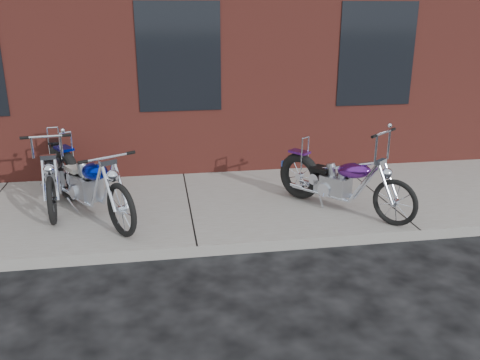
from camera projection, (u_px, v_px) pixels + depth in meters
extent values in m
plane|color=black|center=(198.00, 257.00, 6.39)|extent=(120.00, 120.00, 0.00)
cube|color=gray|center=(189.00, 208.00, 7.76)|extent=(22.00, 3.00, 0.15)
torus|color=black|center=(308.00, 178.00, 7.77)|extent=(0.56, 0.65, 0.73)
torus|color=black|center=(405.00, 205.00, 6.77)|extent=(0.46, 0.56, 0.65)
cube|color=#A0A1A2|center=(344.00, 188.00, 7.36)|extent=(0.47, 0.49, 0.30)
ellipsoid|color=#5D1E85|center=(363.00, 173.00, 7.09)|extent=(0.55, 0.60, 0.31)
cube|color=black|center=(330.00, 171.00, 7.46)|extent=(0.37, 0.37, 0.06)
cylinder|color=white|center=(398.00, 185.00, 6.77)|extent=(0.21, 0.25, 0.54)
cylinder|color=white|center=(394.00, 134.00, 6.64)|extent=(0.45, 0.37, 0.03)
cylinder|color=white|center=(313.00, 155.00, 7.59)|extent=(0.03, 0.03, 0.48)
cylinder|color=white|center=(335.00, 191.00, 7.63)|extent=(0.60, 0.74, 0.05)
torus|color=black|center=(72.00, 178.00, 7.66)|extent=(0.54, 0.76, 0.80)
torus|color=black|center=(128.00, 214.00, 6.41)|extent=(0.44, 0.66, 0.72)
cube|color=#A0A1A2|center=(92.00, 191.00, 7.15)|extent=(0.49, 0.54, 0.33)
ellipsoid|color=#0115B1|center=(100.00, 174.00, 6.82)|extent=(0.56, 0.67, 0.34)
cube|color=beige|center=(82.00, 171.00, 7.28)|extent=(0.39, 0.40, 0.07)
cylinder|color=white|center=(121.00, 189.00, 6.42)|extent=(0.20, 0.30, 0.60)
cylinder|color=white|center=(113.00, 160.00, 6.40)|extent=(0.54, 0.34, 0.03)
cylinder|color=white|center=(71.00, 152.00, 7.46)|extent=(0.03, 0.03, 0.53)
cylinder|color=white|center=(94.00, 194.00, 7.45)|extent=(0.56, 0.88, 0.05)
torus|color=black|center=(57.00, 167.00, 8.25)|extent=(0.24, 0.76, 0.75)
torus|color=black|center=(51.00, 205.00, 6.77)|extent=(0.15, 0.68, 0.68)
cube|color=#A0A1A2|center=(55.00, 181.00, 7.64)|extent=(0.34, 0.45, 0.31)
ellipsoid|color=black|center=(51.00, 167.00, 7.28)|extent=(0.34, 0.60, 0.32)
cube|color=black|center=(54.00, 162.00, 7.82)|extent=(0.28, 0.32, 0.06)
cylinder|color=white|center=(49.00, 182.00, 6.80)|extent=(0.08, 0.31, 0.56)
cylinder|color=white|center=(45.00, 139.00, 6.74)|extent=(0.57, 0.10, 0.03)
cylinder|color=white|center=(54.00, 145.00, 8.04)|extent=(0.03, 0.03, 0.50)
cylinder|color=white|center=(65.00, 184.00, 7.93)|extent=(0.16, 0.94, 0.05)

